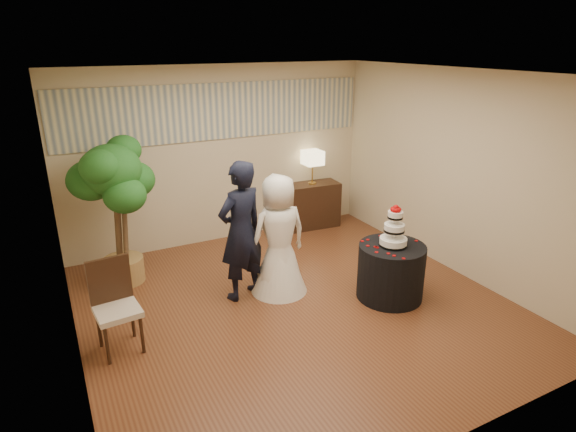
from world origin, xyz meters
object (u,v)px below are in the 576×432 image
bride (279,235)px  table_lamp (312,167)px  side_chair (117,309)px  wedding_cake (394,226)px  console (312,205)px  cake_table (391,272)px  groom (241,231)px  ficus_tree (117,212)px

bride → table_lamp: (1.56, 1.83, 0.29)m
table_lamp → side_chair: 4.29m
wedding_cake → console: (0.37, 2.63, -0.59)m
bride → table_lamp: bride is taller
cake_table → side_chair: side_chair is taller
groom → side_chair: 1.72m
console → bride: bearing=-126.0°
bride → console: bearing=-132.6°
ficus_tree → table_lamp: bearing=10.4°
console → ficus_tree: bearing=-165.1°
wedding_cake → ficus_tree: ficus_tree is taller
table_lamp → ficus_tree: 3.38m
wedding_cake → console: 2.72m
console → side_chair: (-3.63, -2.21, 0.11)m
ficus_tree → side_chair: size_ratio=2.01×
console → table_lamp: size_ratio=1.64×
cake_table → side_chair: (-3.27, 0.42, 0.14)m
groom → console: size_ratio=1.90×
ficus_tree → side_chair: 1.71m
cake_table → console: console is taller
bride → ficus_tree: size_ratio=0.79×
bride → side_chair: bearing=8.4°
wedding_cake → table_lamp: size_ratio=0.93×
table_lamp → ficus_tree: bearing=-169.6°
bride → side_chair: 2.13m
wedding_cake → groom: bearing=151.7°
groom → console: groom is taller
cake_table → groom: bearing=151.7°
cake_table → console: (0.37, 2.63, 0.04)m
cake_table → wedding_cake: (0.00, 0.00, 0.63)m
bride → ficus_tree: (-1.77, 1.21, 0.21)m
ficus_tree → groom: bearing=-41.0°
wedding_cake → bride: bearing=145.9°
cake_table → ficus_tree: size_ratio=0.42×
groom → console: 2.72m
groom → table_lamp: bearing=-156.8°
bride → groom: bearing=-12.7°
side_chair → table_lamp: bearing=26.4°
groom → cake_table: 1.97m
wedding_cake → side_chair: 3.33m
cake_table → wedding_cake: size_ratio=1.56×
groom → cake_table: bearing=134.5°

